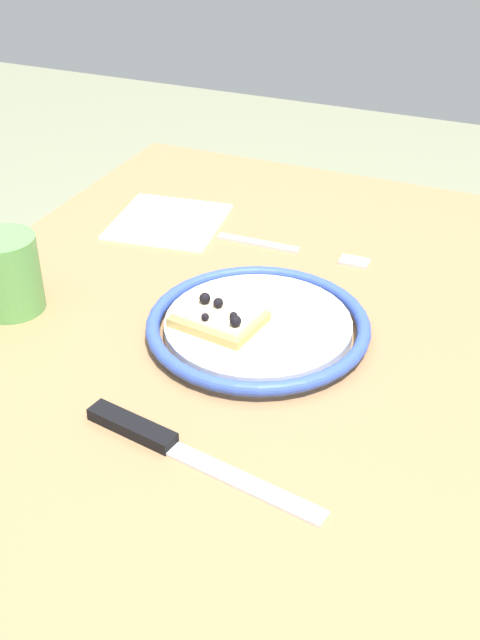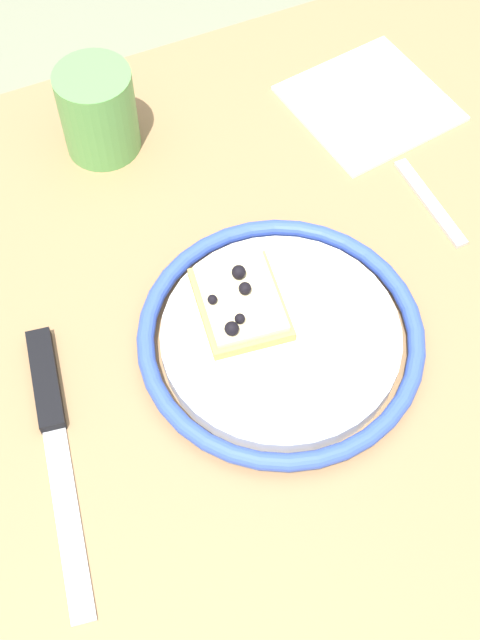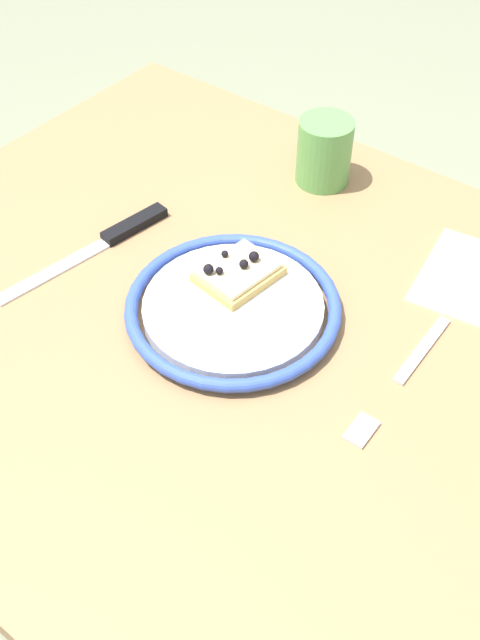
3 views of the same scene
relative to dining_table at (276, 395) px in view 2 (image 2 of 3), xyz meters
The scene contains 8 objects.
ground_plane 0.64m from the dining_table, ahead, with size 6.00×6.00×0.00m, color gray.
dining_table is the anchor object (origin of this frame).
plate 0.11m from the dining_table, 54.02° to the right, with size 0.24×0.24×0.02m.
pizza_slice_near 0.13m from the dining_table, 60.14° to the right, with size 0.08×0.10×0.03m.
knife 0.22m from the dining_table, ahead, with size 0.06×0.24×0.01m.
fork 0.22m from the dining_table, behind, with size 0.02×0.20×0.00m.
cup 0.31m from the dining_table, 77.52° to the right, with size 0.07×0.07×0.09m, color #599E4C.
napkin 0.31m from the dining_table, 133.24° to the right, with size 0.14×0.14×0.00m, color white.
Camera 2 is at (0.17, 0.31, 1.35)m, focal length 47.35 mm.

